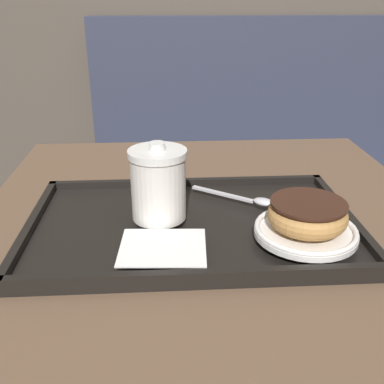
{
  "coord_description": "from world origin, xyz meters",
  "views": [
    {
      "loc": [
        -0.07,
        -0.61,
        1.07
      ],
      "look_at": [
        -0.04,
        -0.01,
        0.8
      ],
      "focal_mm": 42.0,
      "sensor_mm": 36.0,
      "label": 1
    }
  ],
  "objects": [
    {
      "name": "donut_chocolate_glazed",
      "position": [
        0.12,
        -0.07,
        0.79
      ],
      "size": [
        0.11,
        0.11,
        0.04
      ],
      "color": "tan",
      "rests_on": "plate_with_chocolate_donut"
    },
    {
      "name": "spoon",
      "position": [
        0.06,
        0.04,
        0.77
      ],
      "size": [
        0.13,
        0.1,
        0.01
      ],
      "rotation": [
        0.0,
        0.0,
        5.67
      ],
      "color": "silver",
      "rests_on": "serving_tray"
    },
    {
      "name": "booth_bench",
      "position": [
        0.24,
        0.87,
        0.32
      ],
      "size": [
        1.15,
        0.44,
        1.0
      ],
      "color": "#33384C",
      "rests_on": "ground_plane"
    },
    {
      "name": "cafe_table",
      "position": [
        0.0,
        0.0,
        0.56
      ],
      "size": [
        0.77,
        0.89,
        0.74
      ],
      "color": "brown",
      "rests_on": "ground_plane"
    },
    {
      "name": "napkin_paper",
      "position": [
        -0.08,
        -0.1,
        0.76
      ],
      "size": [
        0.12,
        0.1,
        0.0
      ],
      "rotation": [
        0.0,
        0.0,
        -0.06
      ],
      "color": "white",
      "rests_on": "serving_tray"
    },
    {
      "name": "plate_with_chocolate_donut",
      "position": [
        0.12,
        -0.07,
        0.77
      ],
      "size": [
        0.14,
        0.14,
        0.01
      ],
      "color": "white",
      "rests_on": "serving_tray"
    },
    {
      "name": "coffee_cup_front",
      "position": [
        -0.09,
        -0.01,
        0.82
      ],
      "size": [
        0.09,
        0.09,
        0.12
      ],
      "color": "white",
      "rests_on": "serving_tray"
    },
    {
      "name": "serving_tray",
      "position": [
        -0.04,
        -0.01,
        0.74
      ],
      "size": [
        0.49,
        0.31,
        0.02
      ],
      "color": "black",
      "rests_on": "cafe_table"
    }
  ]
}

